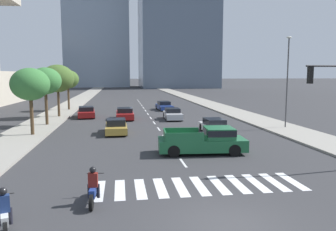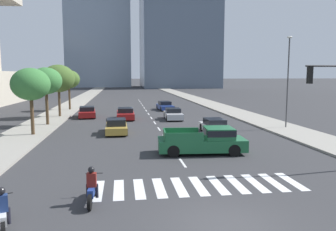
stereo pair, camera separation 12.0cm
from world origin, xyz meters
name	(u,v)px [view 2 (the right image)]	position (x,y,z in m)	size (l,w,h in m)	color
ground_plane	(226,225)	(0.00, 0.00, 0.00)	(800.00, 800.00, 0.00)	#333335
sidewalk_east	(239,114)	(11.47, 30.00, 0.07)	(4.00, 260.00, 0.15)	gray
sidewalk_west	(53,117)	(-11.47, 30.00, 0.07)	(4.00, 260.00, 0.15)	gray
crosswalk_near	(199,186)	(0.00, 4.00, 0.00)	(9.45, 2.67, 0.01)	silver
lane_divider_center	(149,114)	(0.00, 32.00, 0.00)	(0.14, 50.00, 0.01)	silver
motorcycle_lead	(92,188)	(-4.62, 2.64, 0.58)	(0.70, 2.15, 1.49)	black
motorcycle_trailing	(2,213)	(-7.28, 0.62, 0.58)	(1.00, 2.12, 1.49)	black
pickup_truck	(206,141)	(1.90, 10.07, 0.81)	(5.69, 2.49, 1.67)	#1E6038
sedan_red_0	(125,114)	(-3.00, 27.35, 0.60)	(1.96, 4.69, 1.31)	maroon
sedan_blue_1	(165,106)	(2.73, 36.51, 0.57)	(2.10, 4.68, 1.23)	navy
sedan_white_2	(215,127)	(4.52, 17.03, 0.58)	(1.87, 4.72, 1.25)	silver
sedan_red_3	(87,112)	(-7.48, 29.57, 0.60)	(2.29, 4.55, 1.29)	maroon
sedan_silver_4	(173,114)	(2.34, 26.37, 0.58)	(1.96, 4.28, 1.26)	#B7BABF
sedan_gold_5	(116,127)	(-3.89, 18.28, 0.58)	(1.88, 4.32, 1.28)	#B28E38
street_lamp_east	(288,76)	(11.77, 18.52, 4.92)	(0.50, 0.24, 8.33)	#3F3F42
street_tree_nearest	(31,84)	(-10.67, 17.89, 4.24)	(3.08, 3.08, 5.42)	#4C3823
street_tree_second	(46,81)	(-10.67, 23.40, 4.40)	(3.07, 3.07, 5.58)	#4C3823
street_tree_third	(58,79)	(-10.67, 30.00, 4.57)	(3.78, 3.78, 6.04)	#4C3823
street_tree_fourth	(69,79)	(-10.67, 37.78, 4.37)	(3.01, 3.01, 5.52)	#4C3823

